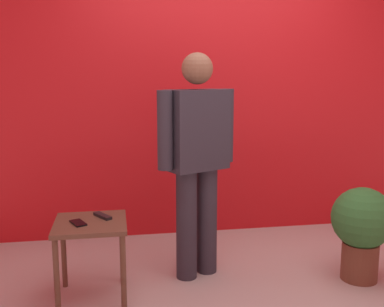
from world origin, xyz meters
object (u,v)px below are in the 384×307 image
object	(u,v)px
side_table	(91,235)
potted_plant	(362,226)
tv_remote	(103,216)
standing_person	(197,154)
cell_phone	(78,223)

from	to	relation	value
side_table	potted_plant	xyz separation A→B (m)	(1.91, -0.04, -0.03)
tv_remote	potted_plant	distance (m)	1.84
potted_plant	side_table	bearing A→B (deg)	178.76
standing_person	cell_phone	world-z (taller)	standing_person
potted_plant	tv_remote	bearing A→B (deg)	176.22
standing_person	potted_plant	distance (m)	1.29
standing_person	potted_plant	size ratio (longest dim) A/B	2.38
cell_phone	potted_plant	xyz separation A→B (m)	(1.98, -0.01, -0.13)
side_table	cell_phone	bearing A→B (deg)	-159.78
side_table	potted_plant	bearing A→B (deg)	-1.24
standing_person	side_table	xyz separation A→B (m)	(-0.75, -0.25, -0.47)
side_table	tv_remote	distance (m)	0.15
cell_phone	tv_remote	size ratio (longest dim) A/B	0.85
side_table	tv_remote	world-z (taller)	tv_remote
cell_phone	tv_remote	bearing A→B (deg)	10.74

